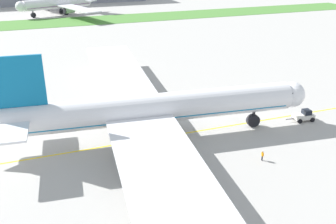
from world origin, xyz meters
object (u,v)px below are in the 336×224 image
object	(u,v)px
airliner_foreground	(146,110)
parked_airliner_far_outer	(59,3)
ground_crew_wingwalker_port	(262,155)
pushback_tug	(304,116)

from	to	relation	value
airliner_foreground	parked_airliner_far_outer	size ratio (longest dim) A/B	1.50
airliner_foreground	ground_crew_wingwalker_port	size ratio (longest dim) A/B	60.09
pushback_tug	airliner_foreground	bearing A→B (deg)	174.34
ground_crew_wingwalker_port	pushback_tug	bearing A→B (deg)	32.89
ground_crew_wingwalker_port	airliner_foreground	bearing A→B (deg)	137.93
airliner_foreground	pushback_tug	bearing A→B (deg)	-5.66
airliner_foreground	ground_crew_wingwalker_port	xyz separation A→B (m)	(14.98, -13.52, -4.56)
ground_crew_wingwalker_port	parked_airliner_far_outer	world-z (taller)	parked_airliner_far_outer
pushback_tug	ground_crew_wingwalker_port	world-z (taller)	pushback_tug
pushback_tug	parked_airliner_far_outer	distance (m)	151.24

